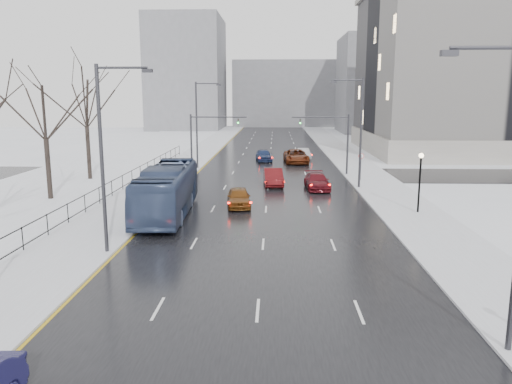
# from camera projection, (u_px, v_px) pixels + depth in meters

# --- Properties ---
(road) EXTENTS (16.00, 150.00, 0.04)m
(road) POSITION_uv_depth(u_px,v_px,m) (270.00, 161.00, 65.91)
(road) COLOR black
(road) RESTS_ON ground
(cross_road) EXTENTS (130.00, 10.00, 0.04)m
(cross_road) POSITION_uv_depth(u_px,v_px,m) (269.00, 175.00, 54.13)
(cross_road) COLOR black
(cross_road) RESTS_ON ground
(sidewalk_left) EXTENTS (5.00, 150.00, 0.16)m
(sidewalk_left) POSITION_uv_depth(u_px,v_px,m) (191.00, 160.00, 66.29)
(sidewalk_left) COLOR silver
(sidewalk_left) RESTS_ON ground
(sidewalk_right) EXTENTS (5.00, 150.00, 0.16)m
(sidewalk_right) POSITION_uv_depth(u_px,v_px,m) (350.00, 160.00, 65.51)
(sidewalk_right) COLOR silver
(sidewalk_right) RESTS_ON ground
(park_strip) EXTENTS (14.00, 150.00, 0.12)m
(park_strip) POSITION_uv_depth(u_px,v_px,m) (121.00, 160.00, 66.65)
(park_strip) COLOR white
(park_strip) RESTS_ON ground
(tree_park_d) EXTENTS (8.75, 8.75, 12.50)m
(tree_park_d) POSITION_uv_depth(u_px,v_px,m) (51.00, 200.00, 41.06)
(tree_park_d) COLOR black
(tree_park_d) RESTS_ON ground
(tree_park_e) EXTENTS (9.45, 9.45, 13.50)m
(tree_park_e) POSITION_uv_depth(u_px,v_px,m) (90.00, 180.00, 50.89)
(tree_park_e) COLOR black
(tree_park_e) RESTS_ON ground
(iron_fence) EXTENTS (0.06, 70.00, 1.30)m
(iron_fence) POSITION_uv_depth(u_px,v_px,m) (90.00, 199.00, 36.79)
(iron_fence) COLOR black
(iron_fence) RESTS_ON sidewalk_left
(streetlight_r_mid) EXTENTS (2.95, 0.25, 10.00)m
(streetlight_r_mid) POSITION_uv_depth(u_px,v_px,m) (359.00, 127.00, 44.92)
(streetlight_r_mid) COLOR #2D2D33
(streetlight_r_mid) RESTS_ON ground
(streetlight_l_near) EXTENTS (2.95, 0.25, 10.00)m
(streetlight_l_near) POSITION_uv_depth(u_px,v_px,m) (106.00, 150.00, 25.90)
(streetlight_l_near) COLOR #2D2D33
(streetlight_l_near) RESTS_ON ground
(streetlight_l_far) EXTENTS (2.95, 0.25, 10.00)m
(streetlight_l_far) POSITION_uv_depth(u_px,v_px,m) (199.00, 121.00, 57.30)
(streetlight_l_far) COLOR #2D2D33
(streetlight_l_far) RESTS_ON ground
(lamppost_r_mid) EXTENTS (0.36, 0.36, 4.28)m
(lamppost_r_mid) POSITION_uv_depth(u_px,v_px,m) (420.00, 174.00, 35.51)
(lamppost_r_mid) COLOR black
(lamppost_r_mid) RESTS_ON sidewalk_right
(mast_signal_right) EXTENTS (6.10, 0.33, 6.50)m
(mast_signal_right) POSITION_uv_depth(u_px,v_px,m) (338.00, 137.00, 53.09)
(mast_signal_right) COLOR #2D2D33
(mast_signal_right) RESTS_ON ground
(mast_signal_left) EXTENTS (6.10, 0.33, 6.50)m
(mast_signal_left) POSITION_uv_depth(u_px,v_px,m) (201.00, 137.00, 53.63)
(mast_signal_left) COLOR #2D2D33
(mast_signal_left) RESTS_ON ground
(no_uturn_sign) EXTENTS (0.60, 0.06, 2.70)m
(no_uturn_sign) POSITION_uv_depth(u_px,v_px,m) (361.00, 159.00, 49.43)
(no_uturn_sign) COLOR #2D2D33
(no_uturn_sign) RESTS_ON sidewalk_right
(civic_building) EXTENTS (41.00, 31.00, 24.80)m
(civic_building) POSITION_uv_depth(u_px,v_px,m) (506.00, 77.00, 74.26)
(civic_building) COLOR gray
(civic_building) RESTS_ON ground
(bldg_far_right) EXTENTS (24.00, 20.00, 22.00)m
(bldg_far_right) POSITION_uv_depth(u_px,v_px,m) (392.00, 85.00, 116.76)
(bldg_far_right) COLOR slate
(bldg_far_right) RESTS_ON ground
(bldg_far_left) EXTENTS (18.00, 22.00, 28.00)m
(bldg_far_left) POSITION_uv_depth(u_px,v_px,m) (187.00, 74.00, 127.87)
(bldg_far_left) COLOR slate
(bldg_far_left) RESTS_ON ground
(bldg_far_center) EXTENTS (30.00, 18.00, 18.00)m
(bldg_far_center) POSITION_uv_depth(u_px,v_px,m) (287.00, 94.00, 142.56)
(bldg_far_center) COLOR slate
(bldg_far_center) RESTS_ON ground
(bus) EXTENTS (3.59, 12.80, 3.53)m
(bus) POSITION_uv_depth(u_px,v_px,m) (167.00, 190.00, 35.44)
(bus) COLOR #344365
(bus) RESTS_ON road
(sedan_center_near) EXTENTS (2.20, 4.49, 1.48)m
(sedan_center_near) POSITION_uv_depth(u_px,v_px,m) (239.00, 197.00, 38.16)
(sedan_center_near) COLOR brown
(sedan_center_near) RESTS_ON road
(sedan_right_near) EXTENTS (2.06, 5.05, 1.63)m
(sedan_right_near) POSITION_uv_depth(u_px,v_px,m) (273.00, 177.00, 47.21)
(sedan_right_near) COLOR #540E11
(sedan_right_near) RESTS_ON road
(sedan_right_cross) EXTENTS (3.24, 6.35, 1.72)m
(sedan_right_cross) POSITION_uv_depth(u_px,v_px,m) (296.00, 156.00, 63.14)
(sedan_right_cross) COLOR #59240F
(sedan_right_cross) RESTS_ON road
(sedan_right_far) EXTENTS (2.34, 5.08, 1.44)m
(sedan_right_far) POSITION_uv_depth(u_px,v_px,m) (317.00, 181.00, 45.43)
(sedan_right_far) COLOR #590F17
(sedan_right_far) RESTS_ON road
(sedan_center_far) EXTENTS (2.49, 4.86, 1.58)m
(sedan_center_far) POSITION_uv_depth(u_px,v_px,m) (264.00, 155.00, 64.80)
(sedan_center_far) COLOR navy
(sedan_center_far) RESTS_ON road
(sedan_right_distant) EXTENTS (1.99, 4.42, 1.41)m
(sedan_right_distant) POSITION_uv_depth(u_px,v_px,m) (303.00, 153.00, 67.66)
(sedan_right_distant) COLOR #A09FA3
(sedan_right_distant) RESTS_ON road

